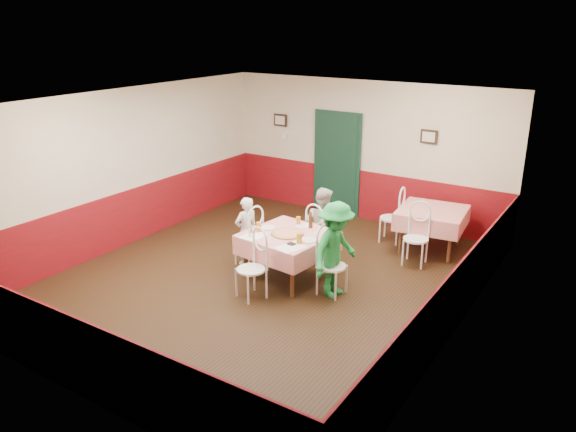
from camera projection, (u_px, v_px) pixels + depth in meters
The scene contains 39 objects.
floor at pixel (266, 279), 8.92m from camera, with size 7.00×7.00×0.00m, color black.
ceiling at pixel (263, 101), 7.99m from camera, with size 7.00×7.00×0.00m, color white.
back_wall at pixel (365, 151), 11.23m from camera, with size 6.00×0.10×2.80m, color beige.
front_wall at pixel (66, 282), 5.68m from camera, with size 6.00×0.10×2.80m, color beige.
left_wall at pixel (127, 168), 9.98m from camera, with size 0.10×7.00×2.80m, color beige.
right_wall at pixel (464, 235), 6.92m from camera, with size 0.10×7.00×2.80m, color beige.
wainscot_back at pixel (363, 195), 11.51m from camera, with size 6.00×0.03×1.00m, color maroon.
wainscot_front at pixel (78, 357), 5.99m from camera, with size 6.00×0.03×1.00m, color maroon.
wainscot_left at pixel (132, 216), 10.28m from camera, with size 0.03×7.00×1.00m, color maroon.
wainscot_right at pixel (455, 299), 7.23m from camera, with size 0.03×7.00×1.00m, color maroon.
door at pixel (337, 165), 11.61m from camera, with size 0.96×0.06×2.10m, color black.
picture_left at pixel (280, 120), 12.06m from camera, with size 0.32×0.03×0.26m, color black.
picture_right at pixel (429, 137), 10.37m from camera, with size 0.32×0.03×0.26m, color black.
thermostat at pixel (284, 137), 12.12m from camera, with size 0.10×0.03×0.10m, color white.
main_table at pixel (288, 256), 8.84m from camera, with size 1.22×1.22×0.77m, color red.
second_table at pixel (431, 230), 9.94m from camera, with size 1.12×1.12×0.77m, color red.
chair_left at pixel (249, 239), 9.33m from camera, with size 0.42×0.42×0.90m, color white, non-canonical shape.
chair_right at pixel (332, 266), 8.30m from camera, with size 0.42×0.42×0.90m, color white, non-canonical shape.
chair_far at pixel (320, 237), 9.43m from camera, with size 0.42×0.42×0.90m, color white, non-canonical shape.
chair_near at pixel (251, 270), 8.20m from camera, with size 0.42×0.42×0.90m, color white, non-canonical shape.
chair_second_a at pixel (391, 218), 10.30m from camera, with size 0.42×0.42×0.90m, color white, non-canonical shape.
chair_second_b at pixel (416, 239), 9.32m from camera, with size 0.42×0.42×0.90m, color white, non-canonical shape.
pizza at pixel (287, 234), 8.67m from camera, with size 0.48×0.48×0.03m, color #B74723.
plate_left at pixel (268, 228), 8.93m from camera, with size 0.25×0.25×0.01m, color white.
plate_right at pixel (309, 240), 8.43m from camera, with size 0.25×0.25×0.01m, color white.
plate_far at pixel (303, 226), 9.02m from camera, with size 0.25×0.25×0.01m, color white.
glass_a at pixel (259, 227), 8.77m from camera, with size 0.08×0.08×0.15m, color #BF7219.
glass_b at pixel (299, 239), 8.30m from camera, with size 0.08×0.08×0.15m, color #BF7219.
glass_c at pixel (298, 221), 9.06m from camera, with size 0.07×0.07×0.14m, color #BF7219.
beer_bottle at pixel (311, 221), 8.91m from camera, with size 0.06×0.06×0.24m, color #381C0A.
shaker_a at pixel (249, 233), 8.61m from camera, with size 0.04×0.04×0.09m, color silver.
shaker_b at pixel (250, 234), 8.57m from camera, with size 0.04×0.04×0.09m, color silver.
shaker_c at pixel (252, 230), 8.72m from camera, with size 0.04×0.04×0.09m, color #B23319.
menu_left at pixel (253, 236), 8.63m from camera, with size 0.30×0.40×0.00m, color white.
menu_right at pixel (291, 247), 8.19m from camera, with size 0.30×0.40×0.00m, color white.
wallet at pixel (291, 244), 8.29m from camera, with size 0.11×0.09×0.02m, color black.
diner_left at pixel (246, 231), 9.31m from camera, with size 0.43×0.28×1.17m, color gray.
diner_far at pixel (322, 225), 9.40m from camera, with size 0.63×0.49×1.30m, color gray.
diner_right at pixel (335, 250), 8.18m from camera, with size 0.94×0.54×1.46m, color gray.
Camera 1 is at (4.67, -6.59, 3.92)m, focal length 35.00 mm.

